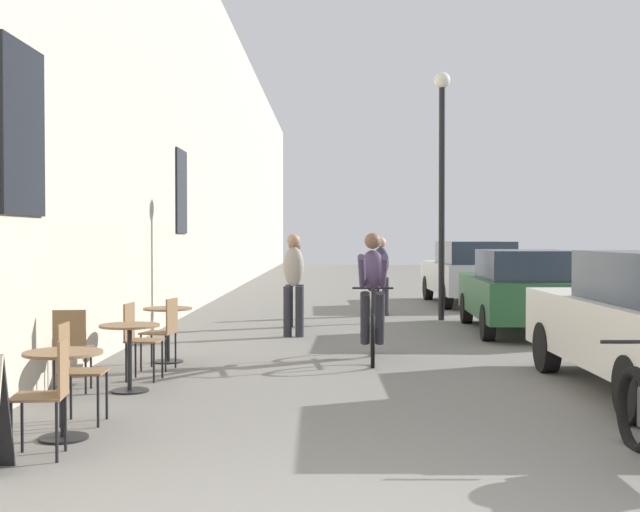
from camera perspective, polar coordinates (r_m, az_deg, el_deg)
name	(u,v)px	position (r m, az deg, el deg)	size (l,w,h in m)	color
building_facade_left	(180,125)	(18.57, -9.61, 8.89)	(0.54, 68.00, 8.21)	#B7AD99
cafe_table_near	(63,376)	(7.13, -17.31, -7.89)	(0.64, 0.64, 0.72)	black
cafe_chair_near_toward_street	(75,365)	(7.68, -16.54, -7.25)	(0.39, 0.39, 0.89)	black
cafe_chair_near_toward_wall	(49,389)	(6.59, -18.19, -8.69)	(0.42, 0.42, 0.89)	black
cafe_table_mid	(130,343)	(9.09, -13.01, -5.87)	(0.64, 0.64, 0.72)	black
cafe_chair_mid_toward_street	(138,335)	(9.78, -12.45, -5.38)	(0.41, 0.41, 0.89)	black
cafe_chair_mid_toward_wall	(71,344)	(9.18, -16.79, -5.85)	(0.42, 0.42, 0.89)	black
cafe_table_far	(168,323)	(11.09, -10.46, -4.56)	(0.64, 0.64, 0.72)	black
cafe_chair_far_toward_street	(164,328)	(10.49, -10.71, -4.92)	(0.45, 0.45, 0.89)	black
cyclist_on_bicycle	(373,299)	(11.16, 3.65, -3.01)	(0.52, 1.76, 1.74)	black
pedestrian_near	(294,279)	(13.63, -1.84, -1.59)	(0.36, 0.26, 1.70)	#26262D
pedestrian_mid	(295,278)	(15.12, -1.77, -1.52)	(0.35, 0.26, 1.60)	#26262D
pedestrian_far	(381,271)	(17.35, 4.22, -1.07)	(0.38, 0.30, 1.65)	#26262D
street_lamp	(442,163)	(16.56, 8.41, 6.36)	(0.32, 0.32, 4.90)	black
parked_car_second	(521,290)	(14.70, 13.72, -2.26)	(1.82, 4.08, 1.43)	#23512D
parked_car_third	(471,272)	(20.46, 10.37, -1.08)	(1.95, 4.39, 1.54)	#B7B7BC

